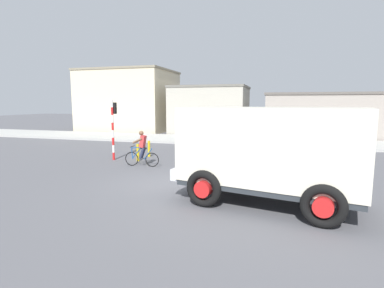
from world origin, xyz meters
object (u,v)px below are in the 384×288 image
pedestrian_near_kerb (201,137)px  bollard_far (149,149)px  truck_foreground (270,149)px  traffic_light_pole (113,121)px  cyclist (142,149)px  bollard_near (138,153)px  car_red_near (303,141)px

pedestrian_near_kerb → bollard_far: pedestrian_near_kerb is taller
truck_foreground → traffic_light_pole: traffic_light_pole is taller
truck_foreground → bollard_far: bearing=137.3°
cyclist → bollard_far: size_ratio=1.92×
traffic_light_pole → pedestrian_near_kerb: 5.77m
truck_foreground → bollard_near: (-6.81, 4.88, -1.22)m
pedestrian_near_kerb → bollard_near: pedestrian_near_kerb is taller
truck_foreground → cyclist: size_ratio=3.35×
truck_foreground → traffic_light_pole: size_ratio=1.81×
cyclist → car_red_near: (7.63, 5.65, -0.05)m
traffic_light_pole → bollard_far: bearing=43.3°
cyclist → bollard_near: 1.41m
pedestrian_near_kerb → bollard_far: (-2.26, -2.93, -0.40)m
truck_foreground → cyclist: 7.17m
cyclist → bollard_far: (-0.77, 2.51, -0.41)m
truck_foreground → bollard_near: size_ratio=6.45×
car_red_near → pedestrian_near_kerb: pedestrian_near_kerb is taller
truck_foreground → car_red_near: 9.60m
traffic_light_pole → car_red_near: size_ratio=0.78×
traffic_light_pole → bollard_far: (1.42, 1.34, -1.62)m
car_red_near → cyclist: bearing=-143.5°
truck_foreground → car_red_near: size_ratio=1.42×
traffic_light_pole → truck_foreground: bearing=-31.0°
cyclist → pedestrian_near_kerb: bearing=74.6°
cyclist → pedestrian_near_kerb: 5.63m
bollard_far → bollard_near: bearing=-90.0°
car_red_near → bollard_near: car_red_near is taller
pedestrian_near_kerb → truck_foreground: bearing=-63.7°
truck_foreground → car_red_near: truck_foreground is taller
cyclist → bollard_far: bearing=107.1°
pedestrian_near_kerb → car_red_near: bearing=2.1°
pedestrian_near_kerb → bollard_far: 3.72m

